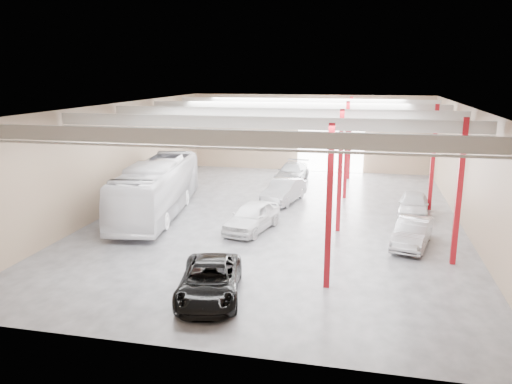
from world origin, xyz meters
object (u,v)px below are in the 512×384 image
at_px(car_row_a, 252,217).
at_px(car_right_near, 412,233).
at_px(car_row_b, 284,191).
at_px(car_right_far, 413,205).
at_px(black_sedan, 210,281).
at_px(car_row_c, 292,172).
at_px(coach_bus, 157,188).

bearing_deg(car_row_a, car_right_near, 7.16).
height_order(car_row_b, car_right_far, car_row_b).
height_order(black_sedan, car_right_near, car_right_near).
distance_m(car_right_near, car_right_far, 5.85).
relative_size(car_row_c, car_right_far, 1.19).
distance_m(car_row_a, car_right_far, 10.64).
xyz_separation_m(car_row_b, car_right_far, (8.64, -1.79, -0.05)).
distance_m(coach_bus, car_right_far, 16.38).
relative_size(car_row_a, car_row_b, 0.98).
bearing_deg(car_right_near, car_row_b, 150.41).
height_order(black_sedan, car_right_far, car_right_far).
height_order(car_row_b, car_row_c, car_row_b).
height_order(car_row_a, car_right_far, car_row_a).
bearing_deg(car_right_far, coach_bus, -163.21).
bearing_deg(car_row_c, car_row_b, -81.96).
bearing_deg(car_row_b, coach_bus, -134.60).
height_order(car_row_b, car_right_near, car_row_b).
bearing_deg(black_sedan, car_right_far, 45.68).
distance_m(car_row_c, car_right_near, 16.93).
relative_size(car_row_b, car_row_c, 0.92).
bearing_deg(car_right_far, car_right_near, -89.12).
height_order(coach_bus, car_row_c, coach_bus).
relative_size(black_sedan, car_row_a, 1.08).
bearing_deg(car_right_far, car_row_a, -145.79).
xyz_separation_m(car_row_a, car_right_near, (8.86, -0.80, -0.08)).
xyz_separation_m(car_row_b, car_right_near, (8.12, -7.62, -0.08)).
bearing_deg(coach_bus, car_row_c, 51.21).
height_order(coach_bus, black_sedan, coach_bus).
height_order(black_sedan, car_row_a, car_row_a).
relative_size(car_row_a, car_row_c, 0.90).
xyz_separation_m(coach_bus, car_row_c, (6.98, 11.83, -0.95)).
relative_size(car_right_near, car_right_far, 0.99).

